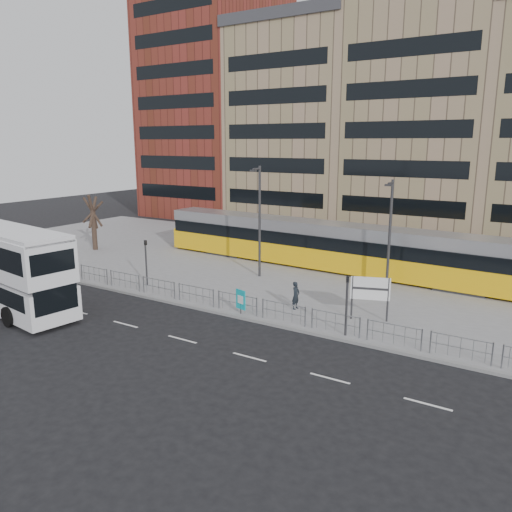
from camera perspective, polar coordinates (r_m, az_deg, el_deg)
The scene contains 16 objects.
ground at distance 29.68m, azimuth -6.38°, elevation -6.18°, with size 120.00×120.00×0.00m, color black.
plaza at distance 39.37m, azimuth 4.47°, elevation -1.24°, with size 64.00×24.00×0.15m, color gray.
kerb at distance 29.69m, azimuth -6.32°, elevation -6.01°, with size 64.00×0.25×0.17m, color gray.
building_row at distance 58.51m, azimuth 16.66°, elevation 15.56°, with size 70.40×18.40×31.20m.
pedestrian_barrier at distance 28.62m, azimuth -2.65°, elevation -4.77°, with size 32.07×0.07×1.10m.
road_markings at distance 26.22m, azimuth -10.11°, elevation -8.92°, with size 62.00×0.12×0.01m, color white.
double_decker_bus at distance 33.06m, azimuth -27.12°, elevation -0.80°, with size 12.49×4.44×4.89m.
tram at distance 38.38m, azimuth 8.60°, elevation 1.13°, with size 30.21×4.29×3.55m.
station_sign at distance 27.68m, azimuth 12.92°, elevation -3.87°, with size 2.02×0.77×2.42m.
ad_panel at distance 28.22m, azimuth -1.76°, elevation -5.04°, with size 0.74×0.25×1.41m.
pedestrian at distance 29.12m, azimuth 4.57°, elevation -4.51°, with size 0.59×0.39×1.63m, color black.
traffic_light_west at distance 34.43m, azimuth -12.47°, elevation -0.06°, with size 0.21×0.23×3.10m.
traffic_light_east at distance 25.19m, azimuth 10.35°, elevation -4.72°, with size 0.23×0.25×3.10m.
lamp_post_west at distance 35.35m, azimuth 0.37°, elevation 4.46°, with size 0.45×1.04×7.91m.
lamp_post_east at distance 33.32m, azimuth 15.02°, elevation 2.88°, with size 0.45×1.04×7.20m.
bare_tree at distance 46.75m, azimuth -18.30°, elevation 6.85°, with size 5.05×5.05×7.41m.
Camera 1 is at (17.53, -21.92, 9.65)m, focal length 35.00 mm.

